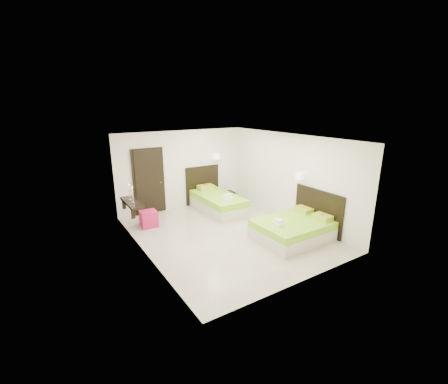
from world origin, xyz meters
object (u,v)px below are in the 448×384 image
bed_single (217,201)px  bed_double (295,228)px  nightstand (228,197)px  ottoman (149,219)px

bed_single → bed_double: (0.64, -2.95, -0.04)m
nightstand → bed_single: bearing=-142.9°
bed_single → ottoman: 2.36m
bed_single → nightstand: bed_single is taller
bed_double → nightstand: bed_double is taller
bed_single → bed_double: size_ratio=1.13×
bed_double → nightstand: size_ratio=4.58×
bed_double → ottoman: (-3.00, 2.84, -0.06)m
bed_single → ottoman: bearing=-177.5°
bed_single → bed_double: bed_single is taller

